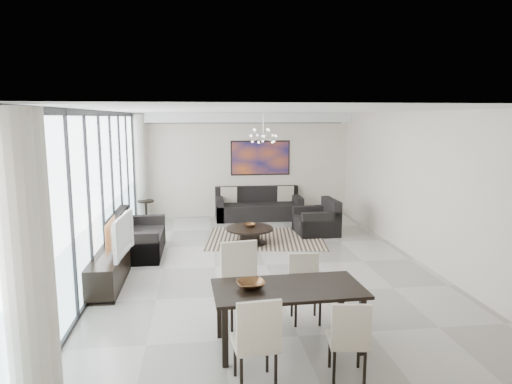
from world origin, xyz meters
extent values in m
cube|color=#A8A39B|center=(0.00, 0.00, 0.01)|extent=(6.00, 9.00, 0.02)
cube|color=white|center=(0.00, 0.00, 2.89)|extent=(6.00, 9.00, 0.02)
cube|color=beige|center=(0.00, 4.49, 1.45)|extent=(6.00, 0.02, 2.90)
cube|color=beige|center=(0.00, -4.49, 1.45)|extent=(6.00, 0.02, 2.90)
cube|color=beige|center=(2.99, 0.00, 1.45)|extent=(0.02, 9.00, 2.90)
cube|color=silver|center=(-2.98, 0.00, 1.45)|extent=(0.01, 8.95, 2.85)
cube|color=black|center=(-2.94, 0.00, 2.85)|extent=(0.04, 8.95, 0.10)
cube|color=black|center=(-2.94, 0.00, 0.03)|extent=(0.04, 8.95, 0.06)
cube|color=black|center=(-2.94, -4.00, 1.45)|extent=(0.04, 0.05, 2.88)
cube|color=black|center=(-2.94, -3.00, 1.45)|extent=(0.04, 0.05, 2.88)
cube|color=black|center=(-2.94, -2.00, 1.45)|extent=(0.04, 0.05, 2.88)
cube|color=black|center=(-2.94, -1.00, 1.45)|extent=(0.04, 0.05, 2.88)
cube|color=black|center=(-2.94, 0.00, 1.45)|extent=(0.04, 0.05, 2.88)
cube|color=black|center=(-2.94, 1.00, 1.45)|extent=(0.04, 0.05, 2.88)
cube|color=black|center=(-2.94, 2.00, 1.45)|extent=(0.04, 0.05, 2.88)
cube|color=black|center=(-2.94, 3.00, 1.45)|extent=(0.04, 0.05, 2.88)
cube|color=black|center=(-2.94, 4.00, 1.45)|extent=(0.04, 0.05, 2.88)
cylinder|color=beige|center=(-2.80, -4.15, 1.45)|extent=(0.36, 0.36, 2.85)
cylinder|color=beige|center=(-2.80, 4.15, 1.45)|extent=(0.36, 0.36, 2.85)
cube|color=white|center=(0.00, 4.30, 2.77)|extent=(5.98, 0.40, 0.26)
cube|color=#C1501A|center=(0.50, 4.47, 1.65)|extent=(1.68, 0.04, 0.98)
cylinder|color=silver|center=(0.30, 2.50, 2.62)|extent=(0.02, 0.02, 0.55)
sphere|color=silver|center=(0.30, 2.50, 2.35)|extent=(0.12, 0.12, 0.12)
cube|color=black|center=(0.28, 1.90, 0.01)|extent=(2.91, 2.38, 0.01)
cylinder|color=black|center=(-0.14, 1.51, 0.35)|extent=(1.05, 1.05, 0.04)
cylinder|color=black|center=(-0.14, 1.51, 0.16)|extent=(0.46, 0.46, 0.33)
cylinder|color=black|center=(-0.14, 1.51, 0.02)|extent=(0.74, 0.74, 0.03)
imported|color=brown|center=(-0.12, 1.59, 0.41)|extent=(0.29, 0.29, 0.08)
cube|color=black|center=(0.39, 4.02, 0.21)|extent=(2.36, 0.96, 0.43)
cube|color=black|center=(0.39, 4.41, 0.64)|extent=(2.36, 0.19, 0.43)
cube|color=black|center=(-0.69, 4.02, 0.31)|extent=(0.19, 0.96, 0.62)
cube|color=black|center=(1.47, 4.02, 0.31)|extent=(0.19, 0.96, 0.62)
cube|color=black|center=(-2.50, 1.07, 0.22)|extent=(0.98, 1.75, 0.44)
cube|color=black|center=(-2.89, 1.07, 0.65)|extent=(0.20, 1.75, 0.44)
cube|color=black|center=(-2.50, 0.30, 0.32)|extent=(0.98, 0.20, 0.63)
cube|color=black|center=(-2.50, 1.85, 0.32)|extent=(0.98, 0.20, 0.63)
cube|color=black|center=(1.55, 2.21, 0.21)|extent=(0.99, 1.04, 0.42)
cube|color=black|center=(1.93, 2.23, 0.63)|extent=(0.24, 1.00, 0.42)
cube|color=black|center=(1.53, 2.61, 0.30)|extent=(0.95, 0.24, 0.61)
cube|color=black|center=(1.57, 1.80, 0.30)|extent=(0.95, 0.24, 0.61)
cylinder|color=black|center=(-2.65, 3.92, 0.58)|extent=(0.44, 0.44, 0.04)
cylinder|color=black|center=(-2.65, 3.92, 0.29)|extent=(0.06, 0.06, 0.55)
cylinder|color=black|center=(-2.65, 3.92, 0.02)|extent=(0.31, 0.31, 0.03)
cube|color=black|center=(-2.76, -0.74, 0.26)|extent=(0.48, 1.70, 0.53)
imported|color=gray|center=(-2.60, -0.72, 0.86)|extent=(0.25, 1.15, 0.66)
cube|color=black|center=(-0.18, -3.10, 0.74)|extent=(1.85, 0.98, 0.04)
cube|color=black|center=(-0.97, -3.48, 0.36)|extent=(0.07, 0.07, 0.72)
cube|color=black|center=(-1.00, -2.78, 0.36)|extent=(0.07, 0.07, 0.72)
cube|color=black|center=(0.64, -3.42, 0.36)|extent=(0.07, 0.07, 0.72)
cube|color=black|center=(0.61, -2.72, 0.36)|extent=(0.07, 0.07, 0.72)
cube|color=beige|center=(-0.68, -3.85, 0.46)|extent=(0.50, 0.50, 0.06)
cube|color=beige|center=(-0.66, -4.05, 0.72)|extent=(0.46, 0.09, 0.56)
cylinder|color=black|center=(-0.88, -3.69, 0.21)|extent=(0.04, 0.04, 0.43)
cylinder|color=black|center=(-0.49, -4.01, 0.21)|extent=(0.04, 0.04, 0.43)
cube|color=beige|center=(0.32, -3.83, 0.41)|extent=(0.46, 0.46, 0.05)
cube|color=beige|center=(0.30, -4.00, 0.64)|extent=(0.41, 0.10, 0.50)
cylinder|color=black|center=(0.19, -3.65, 0.19)|extent=(0.04, 0.04, 0.38)
cylinder|color=black|center=(0.46, -4.01, 0.19)|extent=(0.04, 0.04, 0.38)
cube|color=beige|center=(-0.67, -2.44, 0.51)|extent=(0.57, 0.57, 0.07)
cube|color=beige|center=(-0.70, -2.22, 0.79)|extent=(0.51, 0.13, 0.62)
cylinder|color=black|center=(-0.45, -2.61, 0.24)|extent=(0.04, 0.04, 0.47)
cylinder|color=black|center=(-0.89, -2.27, 0.24)|extent=(0.04, 0.04, 0.47)
cube|color=beige|center=(0.19, -2.46, 0.42)|extent=(0.44, 0.44, 0.05)
cube|color=beige|center=(0.20, -2.28, 0.66)|extent=(0.42, 0.06, 0.51)
cylinder|color=black|center=(0.35, -2.63, 0.20)|extent=(0.04, 0.04, 0.39)
cylinder|color=black|center=(0.03, -2.29, 0.20)|extent=(0.04, 0.04, 0.39)
imported|color=brown|center=(-0.63, -3.07, 0.80)|extent=(0.37, 0.37, 0.08)
camera|label=1|loc=(-1.22, -8.25, 2.78)|focal=32.00mm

